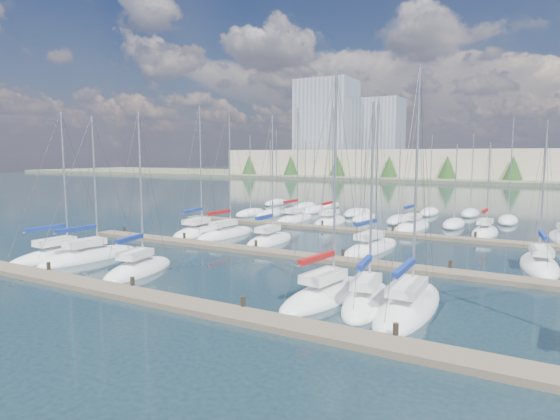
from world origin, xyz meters
The scene contains 21 objects.
ground centered at (0.00, 60.00, 0.00)m, with size 400.00×400.00×0.00m, color #1B2E36.
dock_near centered at (0.00, 2.01, 0.15)m, with size 44.00×1.93×1.10m.
dock_mid centered at (0.00, 16.01, 0.15)m, with size 44.00×1.93×1.10m.
dock_far centered at (0.00, 30.01, 0.15)m, with size 44.00×1.93×1.10m.
sailboat_b centered at (-13.62, 7.57, 0.17)m, with size 3.42×8.80×11.90m.
sailboat_c centered at (-7.08, 6.36, 0.18)m, with size 3.84×7.34×11.89m.
sailboat_m centered at (17.43, 21.59, 0.18)m, with size 3.40×8.31×11.40m.
sailboat_k centered at (4.73, 21.66, 0.19)m, with size 3.70×9.42×13.86m.
sailboat_p centered at (4.88, 35.67, 0.18)m, with size 3.49×8.53×14.06m.
sailboat_f centered at (11.42, 7.55, 0.18)m, with size 2.74×9.56×13.51m.
sailboat_h centered at (-13.88, 21.31, 0.18)m, with size 4.35×8.73×13.97m.
sailboat_q centered at (12.42, 35.41, 0.17)m, with size 2.71×6.88×10.19m.
sailboat_i centered at (-10.33, 21.32, 0.19)m, with size 3.01×8.55×13.75m.
sailboat_d centered at (6.82, 7.32, 0.18)m, with size 3.92×8.73×13.76m.
sailboat_o centered at (-4.68, 34.72, 0.19)m, with size 3.20×7.96×14.66m.
sailboat_j centered at (-4.72, 20.41, 0.18)m, with size 2.68×7.41×12.57m.
sailboat_a centered at (-16.15, 6.76, 0.18)m, with size 2.88×8.66×12.30m.
sailboat_n centered at (-9.41, 34.63, 0.20)m, with size 2.71×8.24×14.70m.
sailboat_e centered at (9.21, 7.35, 0.19)m, with size 3.22×7.45×11.73m.
distant_boats centered at (-4.34, 43.76, 0.29)m, with size 36.93×20.75×13.30m.
shoreline centered at (-13.29, 149.77, 7.44)m, with size 400.00×60.00×38.00m.
Camera 1 is at (17.17, -16.74, 8.15)m, focal length 30.00 mm.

